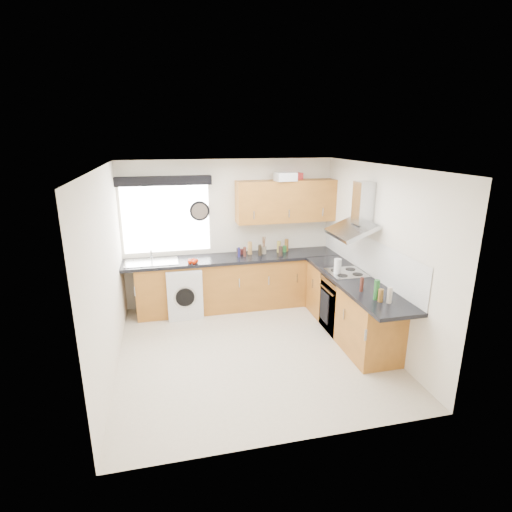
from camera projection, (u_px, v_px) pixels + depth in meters
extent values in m
plane|color=beige|center=(252.00, 350.00, 5.56)|extent=(3.60, 3.60, 0.00)
cube|color=white|center=(252.00, 167.00, 4.84)|extent=(3.60, 3.60, 0.02)
cube|color=silver|center=(230.00, 233.00, 6.88)|extent=(3.60, 0.02, 2.50)
cube|color=silver|center=(296.00, 326.00, 3.52)|extent=(3.60, 0.02, 2.50)
cube|color=silver|center=(107.00, 275.00, 4.82)|extent=(0.02, 3.60, 2.50)
cube|color=silver|center=(377.00, 256.00, 5.59)|extent=(0.02, 3.60, 2.50)
cube|color=silver|center=(166.00, 219.00, 6.56)|extent=(1.40, 0.02, 1.10)
cube|color=black|center=(164.00, 181.00, 6.30)|extent=(1.50, 0.18, 0.14)
cube|color=white|center=(366.00, 255.00, 5.89)|extent=(0.01, 3.00, 0.54)
cube|color=brown|center=(227.00, 284.00, 6.83)|extent=(3.00, 0.58, 0.86)
cube|color=brown|center=(316.00, 277.00, 7.16)|extent=(0.60, 0.60, 0.86)
cube|color=brown|center=(349.00, 307.00, 5.91)|extent=(0.58, 2.10, 0.86)
cube|color=black|center=(233.00, 258.00, 6.71)|extent=(3.60, 0.62, 0.05)
cube|color=black|center=(356.00, 282.00, 5.63)|extent=(0.62, 2.42, 0.05)
cube|color=black|center=(344.00, 303.00, 6.04)|extent=(0.56, 0.58, 0.85)
cube|color=#A5A8AC|center=(347.00, 273.00, 5.90)|extent=(0.52, 0.52, 0.01)
cube|color=brown|center=(286.00, 201.00, 6.77)|extent=(1.70, 0.35, 0.70)
cube|color=silver|center=(184.00, 291.00, 6.57)|extent=(0.57, 0.55, 0.82)
cylinder|color=black|center=(200.00, 211.00, 6.62)|extent=(0.33, 0.04, 0.33)
cube|color=silver|center=(285.00, 177.00, 6.54)|extent=(0.36, 0.28, 0.14)
cube|color=red|center=(294.00, 176.00, 6.77)|extent=(0.28, 0.25, 0.11)
cylinder|color=#756A56|center=(264.00, 250.00, 6.87)|extent=(0.11, 0.11, 0.12)
cylinder|color=silver|center=(338.00, 267.00, 5.84)|extent=(0.12, 0.12, 0.23)
cylinder|color=#51251C|center=(245.00, 252.00, 6.71)|extent=(0.05, 0.05, 0.16)
cylinder|color=black|center=(281.00, 251.00, 6.73)|extent=(0.07, 0.07, 0.17)
cylinder|color=#205A24|center=(285.00, 249.00, 6.98)|extent=(0.06, 0.06, 0.11)
cylinder|color=black|center=(260.00, 250.00, 6.76)|extent=(0.06, 0.06, 0.19)
cylinder|color=#2F211A|center=(238.00, 252.00, 6.73)|extent=(0.06, 0.06, 0.14)
cylinder|color=#371413|center=(242.00, 252.00, 6.85)|extent=(0.06, 0.06, 0.09)
cylinder|color=#191751|center=(239.00, 252.00, 6.67)|extent=(0.04, 0.04, 0.17)
cylinder|color=olive|center=(279.00, 247.00, 6.95)|extent=(0.07, 0.07, 0.20)
cylinder|color=brown|center=(287.00, 245.00, 7.02)|extent=(0.07, 0.07, 0.21)
cylinder|color=#A47438|center=(250.00, 248.00, 6.82)|extent=(0.08, 0.08, 0.22)
cylinder|color=#451E18|center=(362.00, 284.00, 5.19)|extent=(0.05, 0.05, 0.19)
cylinder|color=#205925|center=(377.00, 290.00, 4.92)|extent=(0.07, 0.07, 0.26)
cylinder|color=brown|center=(381.00, 295.00, 4.87)|extent=(0.06, 0.06, 0.16)
cylinder|color=#B9AC9D|center=(390.00, 295.00, 4.82)|extent=(0.06, 0.06, 0.20)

